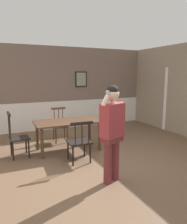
{
  "coord_description": "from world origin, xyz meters",
  "views": [
    {
      "loc": [
        -1.94,
        -3.73,
        1.88
      ],
      "look_at": [
        -0.26,
        -0.08,
        1.17
      ],
      "focal_mm": 34.45,
      "sensor_mm": 36.0,
      "label": 1
    }
  ],
  "objects_px": {
    "dining_table": "(68,125)",
    "person_figure": "(112,127)",
    "chair_by_doorway": "(79,141)",
    "chair_at_table_head": "(17,137)",
    "chair_near_window": "(60,125)"
  },
  "relations": [
    {
      "from": "chair_near_window",
      "to": "chair_at_table_head",
      "type": "bearing_deg",
      "value": 36.78
    },
    {
      "from": "dining_table",
      "to": "chair_by_doorway",
      "type": "height_order",
      "value": "chair_by_doorway"
    },
    {
      "from": "dining_table",
      "to": "person_figure",
      "type": "height_order",
      "value": "person_figure"
    },
    {
      "from": "chair_near_window",
      "to": "person_figure",
      "type": "height_order",
      "value": "person_figure"
    },
    {
      "from": "chair_by_doorway",
      "to": "chair_at_table_head",
      "type": "height_order",
      "value": "chair_at_table_head"
    },
    {
      "from": "dining_table",
      "to": "chair_by_doorway",
      "type": "relative_size",
      "value": 1.76
    },
    {
      "from": "chair_at_table_head",
      "to": "person_figure",
      "type": "bearing_deg",
      "value": 34.01
    },
    {
      "from": "dining_table",
      "to": "person_figure",
      "type": "xyz_separation_m",
      "value": [
        0.19,
        -1.85,
        0.33
      ]
    },
    {
      "from": "chair_by_doorway",
      "to": "person_figure",
      "type": "bearing_deg",
      "value": -75.64
    },
    {
      "from": "chair_by_doorway",
      "to": "person_figure",
      "type": "xyz_separation_m",
      "value": [
        0.21,
        -1.04,
        0.52
      ]
    },
    {
      "from": "chair_by_doorway",
      "to": "chair_near_window",
      "type": "bearing_deg",
      "value": 91.7
    },
    {
      "from": "dining_table",
      "to": "chair_at_table_head",
      "type": "height_order",
      "value": "chair_at_table_head"
    },
    {
      "from": "chair_near_window",
      "to": "chair_by_doorway",
      "type": "distance_m",
      "value": 1.62
    },
    {
      "from": "chair_by_doorway",
      "to": "chair_at_table_head",
      "type": "distance_m",
      "value": 1.44
    },
    {
      "from": "chair_at_table_head",
      "to": "person_figure",
      "type": "relative_size",
      "value": 0.62
    }
  ]
}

